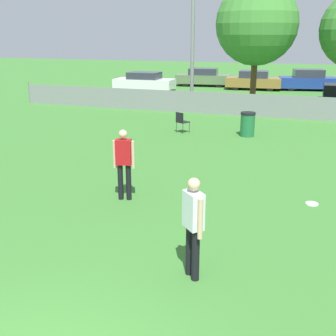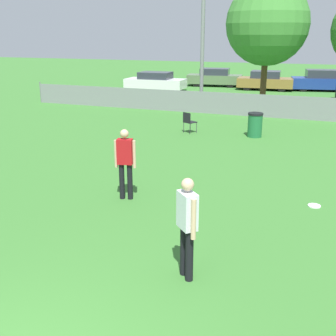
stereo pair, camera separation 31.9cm
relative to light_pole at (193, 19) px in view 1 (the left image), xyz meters
The scene contains 12 objects.
fence_backline 5.62m from the light_pole, 25.29° to the right, with size 25.91×0.07×1.21m.
light_pole is the anchor object (origin of this frame).
tree_near_pole 3.31m from the light_pole, 10.80° to the left, with size 4.23×4.23×6.51m.
player_receiver_white 17.59m from the light_pole, 74.02° to the right, with size 0.41×0.41×1.74m.
player_defender_red 14.39m from the light_pole, 80.77° to the right, with size 0.51×0.30×1.74m.
frisbee_disc 14.94m from the light_pole, 62.43° to the right, with size 0.30×0.30×0.03m.
folding_chair_sideline 7.65m from the light_pole, 77.70° to the right, with size 0.57×0.57×0.85m.
trash_bin 8.32m from the light_pole, 56.24° to the right, with size 0.59×0.59×0.95m.
parked_car_white 8.90m from the light_pole, 131.16° to the left, with size 4.30×1.94×1.31m.
parked_car_olive 11.12m from the light_pole, 100.95° to the left, with size 4.37×2.21×1.37m.
parked_car_tan 10.26m from the light_pole, 77.21° to the left, with size 4.06×2.09×1.36m.
parked_car_blue 12.34m from the light_pole, 59.89° to the left, with size 4.23×2.43×1.49m.
Camera 1 is at (2.86, -2.83, 3.84)m, focal length 45.00 mm.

